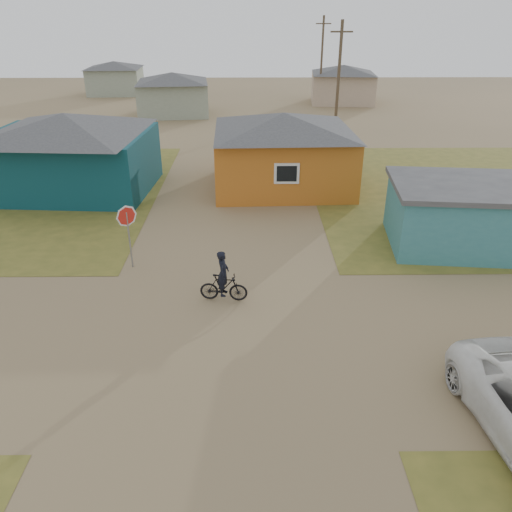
{
  "coord_description": "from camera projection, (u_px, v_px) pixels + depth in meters",
  "views": [
    {
      "loc": [
        0.79,
        -11.78,
        8.72
      ],
      "look_at": [
        0.96,
        3.0,
        1.3
      ],
      "focal_mm": 35.0,
      "sensor_mm": 36.0,
      "label": 1
    }
  ],
  "objects": [
    {
      "name": "stop_sign",
      "position": [
        127.0,
        222.0,
        17.83
      ],
      "size": [
        0.77,
        0.28,
        2.44
      ],
      "color": "gray",
      "rests_on": "ground"
    },
    {
      "name": "utility_pole_near",
      "position": [
        338.0,
        85.0,
        32.3
      ],
      "size": [
        1.4,
        0.2,
        8.0
      ],
      "color": "brown",
      "rests_on": "ground"
    },
    {
      "name": "shed_turquoise",
      "position": [
        470.0,
        215.0,
        19.75
      ],
      "size": [
        6.71,
        4.93,
        2.6
      ],
      "color": "teal",
      "rests_on": "ground"
    },
    {
      "name": "cyclist",
      "position": [
        223.0,
        283.0,
        16.24
      ],
      "size": [
        1.61,
        0.61,
        1.78
      ],
      "color": "black",
      "rests_on": "ground"
    },
    {
      "name": "house_yellow",
      "position": [
        283.0,
        150.0,
        26.06
      ],
      "size": [
        7.72,
        6.76,
        3.9
      ],
      "color": "#BE671D",
      "rests_on": "ground"
    },
    {
      "name": "grass_ne",
      "position": [
        502.0,
        191.0,
        26.19
      ],
      "size": [
        20.0,
        18.0,
        0.0
      ],
      "primitive_type": "cube",
      "color": "olive",
      "rests_on": "ground"
    },
    {
      "name": "house_teal",
      "position": [
        69.0,
        152.0,
        25.48
      ],
      "size": [
        8.93,
        7.08,
        4.0
      ],
      "color": "#0B353D",
      "rests_on": "ground"
    },
    {
      "name": "house_pale_north",
      "position": [
        115.0,
        77.0,
        54.6
      ],
      "size": [
        6.28,
        5.81,
        3.4
      ],
      "color": "gray",
      "rests_on": "ground"
    },
    {
      "name": "house_beige_east",
      "position": [
        343.0,
        83.0,
        49.44
      ],
      "size": [
        6.95,
        6.05,
        3.6
      ],
      "color": "tan",
      "rests_on": "ground"
    },
    {
      "name": "house_pale_west",
      "position": [
        173.0,
        93.0,
        43.92
      ],
      "size": [
        7.04,
        6.15,
        3.6
      ],
      "color": "gray",
      "rests_on": "ground"
    },
    {
      "name": "ground",
      "position": [
        224.0,
        343.0,
        14.43
      ],
      "size": [
        120.0,
        120.0,
        0.0
      ],
      "primitive_type": "plane",
      "color": "#8D7651"
    },
    {
      "name": "utility_pole_far",
      "position": [
        322.0,
        61.0,
        46.61
      ],
      "size": [
        1.4,
        0.2,
        8.0
      ],
      "color": "brown",
      "rests_on": "ground"
    }
  ]
}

